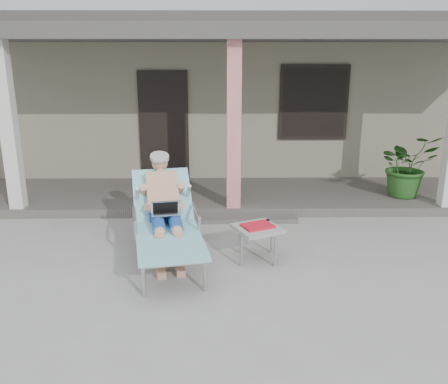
{
  "coord_description": "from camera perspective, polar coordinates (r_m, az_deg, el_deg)",
  "views": [
    {
      "loc": [
        -0.26,
        -5.24,
        2.57
      ],
      "look_at": [
        -0.18,
        0.6,
        0.85
      ],
      "focal_mm": 38.0,
      "sensor_mm": 36.0,
      "label": 1
    }
  ],
  "objects": [
    {
      "name": "potted_palm",
      "position": [
        8.8,
        21.17,
        3.01
      ],
      "size": [
        1.12,
        1.02,
        1.1
      ],
      "primitive_type": "imported",
      "rotation": [
        0.0,
        0.0,
        0.18
      ],
      "color": "#26591E",
      "rests_on": "porch_deck"
    },
    {
      "name": "porch_deck",
      "position": [
        8.61,
        0.95,
        -0.44
      ],
      "size": [
        10.0,
        2.0,
        0.15
      ],
      "primitive_type": "cube",
      "color": "#605B56",
      "rests_on": "ground"
    },
    {
      "name": "side_table",
      "position": [
        6.06,
        4.04,
        -4.59
      ],
      "size": [
        0.7,
        0.7,
        0.48
      ],
      "rotation": [
        0.0,
        0.0,
        0.43
      ],
      "color": "#A1A19C",
      "rests_on": "ground"
    },
    {
      "name": "lounger",
      "position": [
        6.03,
        -7.14,
        -0.51
      ],
      "size": [
        1.14,
        2.14,
        1.34
      ],
      "rotation": [
        0.0,
        0.0,
        0.19
      ],
      "color": "#B7B7BC",
      "rests_on": "ground"
    },
    {
      "name": "porch_step",
      "position": [
        7.53,
        1.21,
        -3.25
      ],
      "size": [
        2.0,
        0.3,
        0.07
      ],
      "primitive_type": "cube",
      "color": "#605B56",
      "rests_on": "ground"
    },
    {
      "name": "ground",
      "position": [
        5.84,
        1.84,
        -9.71
      ],
      "size": [
        60.0,
        60.0,
        0.0
      ],
      "primitive_type": "plane",
      "color": "#9E9E99",
      "rests_on": "ground"
    },
    {
      "name": "house",
      "position": [
        11.77,
        0.48,
        11.99
      ],
      "size": [
        10.4,
        5.4,
        3.3
      ],
      "color": "gray",
      "rests_on": "ground"
    },
    {
      "name": "porch_overhang",
      "position": [
        8.19,
        1.06,
        17.93
      ],
      "size": [
        10.0,
        2.3,
        2.85
      ],
      "color": "silver",
      "rests_on": "porch_deck"
    }
  ]
}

